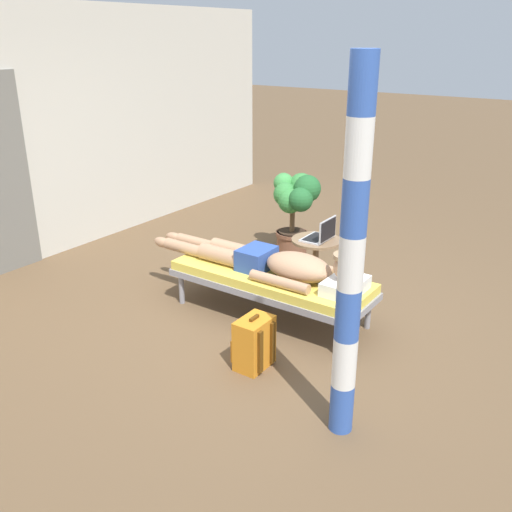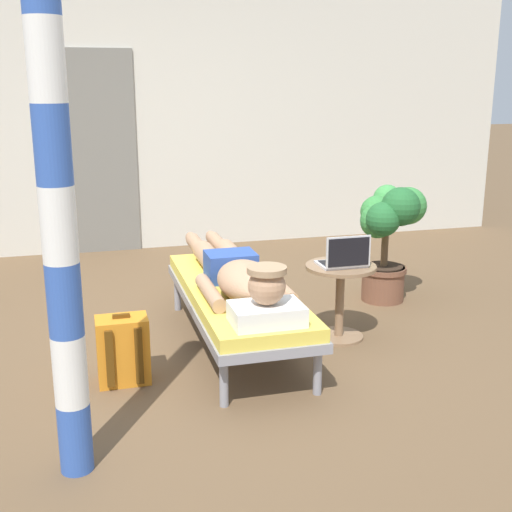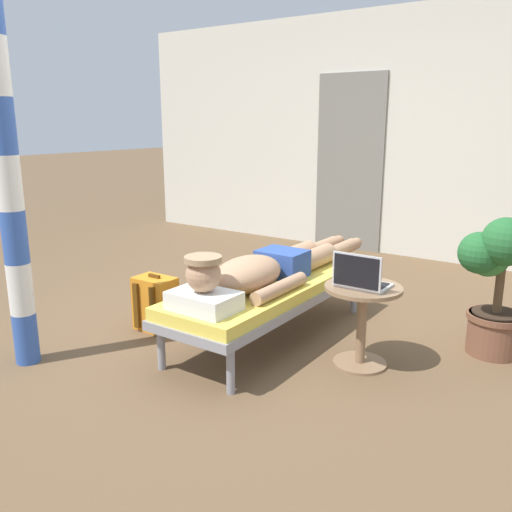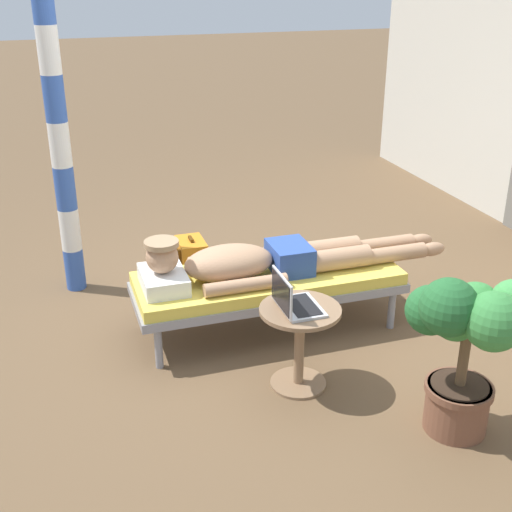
# 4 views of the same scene
# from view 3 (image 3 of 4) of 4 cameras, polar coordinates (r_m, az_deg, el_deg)

# --- Properties ---
(ground_plane) EXTENTS (40.00, 40.00, 0.00)m
(ground_plane) POSITION_cam_3_polar(r_m,az_deg,el_deg) (3.93, -0.78, -8.49)
(ground_plane) COLOR brown
(house_wall_back) EXTENTS (7.60, 0.20, 2.70)m
(house_wall_back) POSITION_cam_3_polar(r_m,az_deg,el_deg) (6.31, 16.90, 12.11)
(house_wall_back) COLOR beige
(house_wall_back) RESTS_ON ground
(house_door_panel) EXTENTS (0.84, 0.03, 2.04)m
(house_door_panel) POSITION_cam_3_polar(r_m,az_deg,el_deg) (6.51, 9.86, 9.64)
(house_door_panel) COLOR slate
(house_door_panel) RESTS_ON ground
(lounge_chair) EXTENTS (0.64, 1.84, 0.42)m
(lounge_chair) POSITION_cam_3_polar(r_m,az_deg,el_deg) (3.80, 1.52, -3.72)
(lounge_chair) COLOR gray
(lounge_chair) RESTS_ON ground
(person_reclining) EXTENTS (0.53, 2.17, 0.33)m
(person_reclining) POSITION_cam_3_polar(r_m,az_deg,el_deg) (3.71, 1.15, -1.35)
(person_reclining) COLOR white
(person_reclining) RESTS_ON lounge_chair
(side_table) EXTENTS (0.48, 0.48, 0.52)m
(side_table) POSITION_cam_3_polar(r_m,az_deg,el_deg) (3.43, 11.17, -5.80)
(side_table) COLOR #8C6B4C
(side_table) RESTS_ON ground
(laptop) EXTENTS (0.31, 0.24, 0.23)m
(laptop) POSITION_cam_3_polar(r_m,az_deg,el_deg) (3.32, 11.00, -2.39)
(laptop) COLOR silver
(laptop) RESTS_ON side_table
(backpack) EXTENTS (0.30, 0.26, 0.42)m
(backpack) POSITION_cam_3_polar(r_m,az_deg,el_deg) (4.06, -10.53, -5.01)
(backpack) COLOR orange
(backpack) RESTS_ON ground
(potted_plant) EXTENTS (0.57, 0.60, 0.95)m
(potted_plant) POSITION_cam_3_polar(r_m,az_deg,el_deg) (3.78, 24.69, -1.09)
(potted_plant) COLOR brown
(potted_plant) RESTS_ON ground
(porch_post) EXTENTS (0.15, 0.15, 2.30)m
(porch_post) POSITION_cam_3_polar(r_m,az_deg,el_deg) (3.55, -24.70, 7.03)
(porch_post) COLOR #3359B2
(porch_post) RESTS_ON ground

